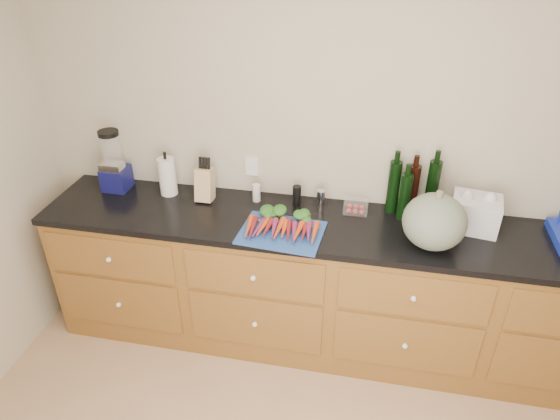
% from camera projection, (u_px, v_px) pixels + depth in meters
% --- Properties ---
extents(wall_back, '(4.10, 0.05, 2.60)m').
position_uv_depth(wall_back, '(348.00, 146.00, 3.03)').
color(wall_back, '#BBB29B').
rests_on(wall_back, ground).
extents(cabinets, '(3.60, 0.64, 0.90)m').
position_uv_depth(cabinets, '(334.00, 289.00, 3.19)').
color(cabinets, brown).
rests_on(cabinets, ground).
extents(countertop, '(3.64, 0.62, 0.04)m').
position_uv_depth(countertop, '(339.00, 227.00, 2.95)').
color(countertop, black).
rests_on(countertop, cabinets).
extents(cutting_board, '(0.49, 0.39, 0.01)m').
position_uv_depth(cutting_board, '(282.00, 233.00, 2.86)').
color(cutting_board, '#204694').
rests_on(cutting_board, countertop).
extents(carrots, '(0.42, 0.29, 0.06)m').
position_uv_depth(carrots, '(283.00, 225.00, 2.87)').
color(carrots, '#D34518').
rests_on(carrots, cutting_board).
extents(squash, '(0.34, 0.34, 0.31)m').
position_uv_depth(squash, '(434.00, 222.00, 2.68)').
color(squash, '#566352').
rests_on(squash, countertop).
extents(blender_appliance, '(0.16, 0.16, 0.41)m').
position_uv_depth(blender_appliance, '(114.00, 164.00, 3.23)').
color(blender_appliance, '#10124E').
rests_on(blender_appliance, countertop).
extents(paper_towel, '(0.11, 0.11, 0.25)m').
position_uv_depth(paper_towel, '(167.00, 177.00, 3.20)').
color(paper_towel, silver).
rests_on(paper_towel, countertop).
extents(knife_block, '(0.11, 0.11, 0.21)m').
position_uv_depth(knife_block, '(205.00, 184.00, 3.15)').
color(knife_block, tan).
rests_on(knife_block, countertop).
extents(grinder_salt, '(0.05, 0.05, 0.11)m').
position_uv_depth(grinder_salt, '(256.00, 193.00, 3.16)').
color(grinder_salt, silver).
rests_on(grinder_salt, countertop).
extents(grinder_pepper, '(0.05, 0.05, 0.13)m').
position_uv_depth(grinder_pepper, '(297.00, 196.00, 3.11)').
color(grinder_pepper, black).
rests_on(grinder_pepper, countertop).
extents(canister_chrome, '(0.05, 0.05, 0.12)m').
position_uv_depth(canister_chrome, '(321.00, 199.00, 3.09)').
color(canister_chrome, white).
rests_on(canister_chrome, countertop).
extents(tomato_box, '(0.15, 0.12, 0.07)m').
position_uv_depth(tomato_box, '(356.00, 207.00, 3.05)').
color(tomato_box, white).
rests_on(tomato_box, countertop).
extents(bottles, '(0.30, 0.15, 0.36)m').
position_uv_depth(bottles, '(411.00, 190.00, 2.97)').
color(bottles, black).
rests_on(bottles, countertop).
extents(grocery_bag, '(0.30, 0.25, 0.20)m').
position_uv_depth(grocery_bag, '(475.00, 213.00, 2.86)').
color(grocery_bag, white).
rests_on(grocery_bag, countertop).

